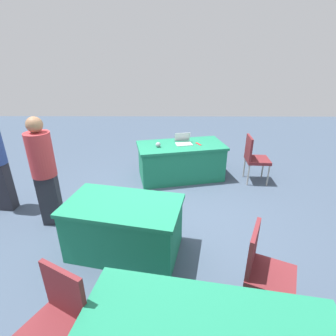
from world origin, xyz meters
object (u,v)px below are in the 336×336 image
object	(u,v)px
scissors_red	(198,144)
table_foreground	(181,161)
chair_aisle	(55,322)
yarn_ball	(158,145)
chair_near_front	(254,156)
chair_by_pillar	(264,267)
table_mid_left	(124,228)
person_presenter	(43,168)
laptop_silver	(183,142)

from	to	relation	value
scissors_red	table_foreground	bearing A→B (deg)	-114.74
chair_aisle	yarn_ball	xyz separation A→B (m)	(-0.64, -3.49, 0.21)
yarn_ball	chair_aisle	bearing A→B (deg)	79.61
table_foreground	chair_near_front	size ratio (longest dim) A/B	1.97
chair_near_front	scissors_red	xyz separation A→B (m)	(1.09, -0.19, 0.19)
chair_by_pillar	scissors_red	world-z (taller)	chair_by_pillar
table_mid_left	chair_aisle	distance (m)	1.46
table_foreground	scissors_red	size ratio (longest dim) A/B	10.33
chair_aisle	person_presenter	world-z (taller)	person_presenter
yarn_ball	chair_near_front	bearing A→B (deg)	179.62
person_presenter	yarn_ball	size ratio (longest dim) A/B	16.94
chair_aisle	chair_near_front	bearing A→B (deg)	-98.13
table_mid_left	laptop_silver	world-z (taller)	laptop_silver
chair_near_front	yarn_ball	size ratio (longest dim) A/B	9.66
table_mid_left	person_presenter	distance (m)	1.47
chair_aisle	scissors_red	bearing A→B (deg)	-83.58
chair_aisle	scissors_red	distance (m)	3.95
table_foreground	yarn_ball	world-z (taller)	yarn_ball
chair_by_pillar	laptop_silver	bearing A→B (deg)	-143.17
yarn_ball	table_foreground	bearing A→B (deg)	-160.62
chair_aisle	chair_by_pillar	bearing A→B (deg)	-133.98
chair_near_front	chair_by_pillar	size ratio (longest dim) A/B	1.00
yarn_ball	scissors_red	xyz separation A→B (m)	(-0.80, -0.18, -0.04)
chair_by_pillar	person_presenter	distance (m)	3.09
table_mid_left	scissors_red	size ratio (longest dim) A/B	8.70
person_presenter	yarn_ball	xyz separation A→B (m)	(-1.56, -1.44, -0.15)
chair_aisle	scissors_red	size ratio (longest dim) A/B	5.40
table_foreground	chair_by_pillar	size ratio (longest dim) A/B	1.97
table_foreground	scissors_red	xyz separation A→B (m)	(-0.35, -0.02, 0.36)
laptop_silver	chair_near_front	bearing A→B (deg)	160.58
table_foreground	yarn_ball	size ratio (longest dim) A/B	19.07
chair_near_front	person_presenter	bearing A→B (deg)	-64.51
table_foreground	chair_by_pillar	distance (m)	3.15
scissors_red	table_mid_left	bearing A→B (deg)	-54.82
yarn_ball	laptop_silver	bearing A→B (deg)	-157.49
chair_near_front	chair_aisle	size ratio (longest dim) A/B	0.97
laptop_silver	person_presenter	bearing A→B (deg)	28.21
table_mid_left	table_foreground	bearing A→B (deg)	-109.88
chair_by_pillar	chair_near_front	bearing A→B (deg)	-169.27
yarn_ball	chair_by_pillar	bearing A→B (deg)	111.26
table_mid_left	laptop_silver	bearing A→B (deg)	-110.54
yarn_ball	scissors_red	distance (m)	0.82
chair_near_front	chair_aisle	distance (m)	4.30
chair_by_pillar	laptop_silver	distance (m)	3.19
table_mid_left	person_presenter	world-z (taller)	person_presenter
table_foreground	chair_near_front	bearing A→B (deg)	173.18
table_mid_left	laptop_silver	distance (m)	2.47
chair_by_pillar	laptop_silver	world-z (taller)	chair_by_pillar
chair_near_front	laptop_silver	xyz separation A→B (m)	(1.39, -0.22, 0.23)
laptop_silver	scissors_red	bearing A→B (deg)	163.83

